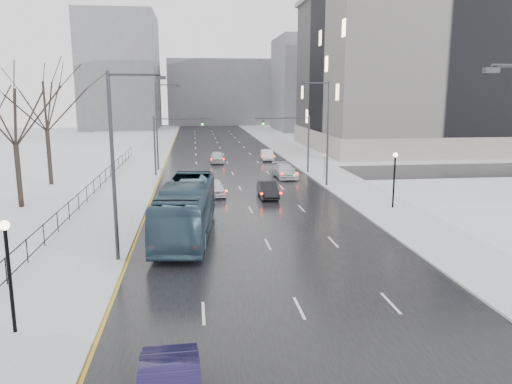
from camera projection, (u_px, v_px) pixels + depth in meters
name	position (u px, v px, depth m)	size (l,w,h in m)	color
road	(226.00, 161.00, 66.64)	(16.00, 150.00, 0.04)	black
cross_road	(233.00, 175.00, 54.97)	(130.00, 10.00, 0.04)	black
sidewalk_left	(146.00, 161.00, 65.36)	(5.00, 150.00, 0.16)	silver
sidewalk_right	(303.00, 159.00, 67.90)	(5.00, 150.00, 0.16)	silver
park_strip	(71.00, 163.00, 64.22)	(14.00, 150.00, 0.12)	white
tree_park_d	(22.00, 208.00, 39.19)	(8.75, 8.75, 12.50)	black
tree_park_e	(52.00, 185.00, 48.87)	(9.45, 9.45, 13.50)	black
iron_fence	(72.00, 206.00, 35.70)	(0.06, 70.00, 1.30)	black
streetlight_r_mid	(326.00, 128.00, 47.07)	(2.95, 0.25, 10.00)	#2D2D33
streetlight_l_near	(117.00, 158.00, 25.63)	(2.95, 0.25, 10.00)	#2D2D33
streetlight_l_far	(159.00, 122.00, 56.78)	(2.95, 0.25, 10.00)	#2D2D33
lamppost_l	(8.00, 261.00, 18.03)	(0.36, 0.36, 4.28)	black
lamppost_r_mid	(395.00, 172.00, 38.21)	(0.36, 0.36, 4.28)	black
mast_signal_right	(299.00, 137.00, 55.05)	(6.10, 0.33, 6.50)	#2D2D33
mast_signal_left	(165.00, 139.00, 53.28)	(6.10, 0.33, 6.50)	#2D2D33
no_uturn_sign	(324.00, 158.00, 51.74)	(0.60, 0.06, 2.70)	#2D2D33
civic_building	(437.00, 78.00, 80.38)	(41.00, 31.00, 24.80)	gray
bldg_far_right	(326.00, 84.00, 121.42)	(24.00, 20.00, 22.00)	slate
bldg_far_left	(121.00, 72.00, 124.52)	(18.00, 22.00, 28.00)	slate
bldg_far_center	(222.00, 93.00, 143.24)	(30.00, 18.00, 18.00)	slate
bus	(186.00, 209.00, 31.30)	(2.87, 12.26, 3.42)	#2C4657
sedan_center_near	(214.00, 187.00, 43.82)	(1.71, 4.25, 1.45)	silver
sedan_right_near	(268.00, 190.00, 42.84)	(1.45, 4.16, 1.37)	black
sedan_right_far	(285.00, 171.00, 52.95)	(2.05, 5.04, 1.46)	silver
sedan_center_far	(217.00, 157.00, 64.26)	(1.76, 4.39, 1.49)	silver
sedan_right_distant	(267.00, 155.00, 66.82)	(1.48, 4.24, 1.40)	silver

